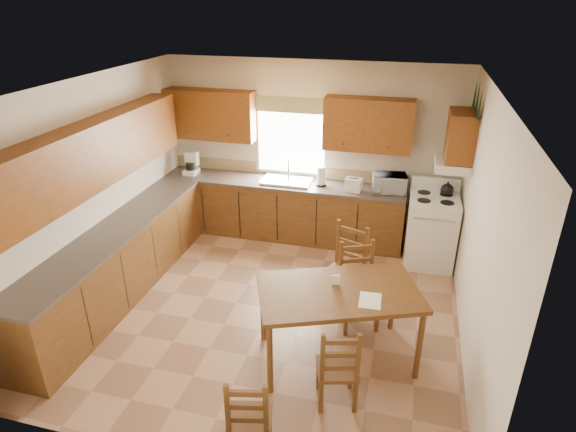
% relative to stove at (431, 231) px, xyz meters
% --- Properties ---
extents(floor, '(4.50, 4.50, 0.00)m').
position_rel_stove_xyz_m(floor, '(-1.88, -1.66, -0.50)').
color(floor, '#9D7357').
rests_on(floor, ground).
extents(ceiling, '(4.50, 4.50, 0.00)m').
position_rel_stove_xyz_m(ceiling, '(-1.88, -1.66, 2.20)').
color(ceiling, olive).
rests_on(ceiling, floor).
extents(wall_left, '(4.50, 4.50, 0.00)m').
position_rel_stove_xyz_m(wall_left, '(-4.13, -1.66, 0.85)').
color(wall_left, beige).
rests_on(wall_left, floor).
extents(wall_right, '(4.50, 4.50, 0.00)m').
position_rel_stove_xyz_m(wall_right, '(0.37, -1.66, 0.85)').
color(wall_right, beige).
rests_on(wall_right, floor).
extents(wall_back, '(4.50, 4.50, 0.00)m').
position_rel_stove_xyz_m(wall_back, '(-1.88, 0.59, 0.85)').
color(wall_back, beige).
rests_on(wall_back, floor).
extents(wall_front, '(4.50, 4.50, 0.00)m').
position_rel_stove_xyz_m(wall_front, '(-1.88, -3.91, 0.85)').
color(wall_front, beige).
rests_on(wall_front, floor).
extents(lower_cab_back, '(3.75, 0.60, 0.88)m').
position_rel_stove_xyz_m(lower_cab_back, '(-2.25, 0.29, -0.06)').
color(lower_cab_back, brown).
rests_on(lower_cab_back, floor).
extents(lower_cab_left, '(0.60, 3.60, 0.88)m').
position_rel_stove_xyz_m(lower_cab_left, '(-3.83, -1.81, -0.06)').
color(lower_cab_left, brown).
rests_on(lower_cab_left, floor).
extents(counter_back, '(3.75, 0.63, 0.04)m').
position_rel_stove_xyz_m(counter_back, '(-2.25, 0.29, 0.40)').
color(counter_back, '#4C423B').
rests_on(counter_back, lower_cab_back).
extents(counter_left, '(0.63, 3.60, 0.04)m').
position_rel_stove_xyz_m(counter_left, '(-3.83, -1.81, 0.40)').
color(counter_left, '#4C423B').
rests_on(counter_left, lower_cab_left).
extents(backsplash, '(3.75, 0.01, 0.18)m').
position_rel_stove_xyz_m(backsplash, '(-2.25, 0.58, 0.51)').
color(backsplash, '#958059').
rests_on(backsplash, counter_back).
extents(upper_cab_back_left, '(1.41, 0.33, 0.75)m').
position_rel_stove_xyz_m(upper_cab_back_left, '(-3.43, 0.42, 1.36)').
color(upper_cab_back_left, brown).
rests_on(upper_cab_back_left, wall_back).
extents(upper_cab_back_right, '(1.25, 0.33, 0.75)m').
position_rel_stove_xyz_m(upper_cab_back_right, '(-1.02, 0.42, 1.36)').
color(upper_cab_back_right, brown).
rests_on(upper_cab_back_right, wall_back).
extents(upper_cab_left, '(0.33, 3.60, 0.75)m').
position_rel_stove_xyz_m(upper_cab_left, '(-3.96, -1.81, 1.36)').
color(upper_cab_left, brown).
rests_on(upper_cab_left, wall_left).
extents(upper_cab_stove, '(0.33, 0.62, 0.62)m').
position_rel_stove_xyz_m(upper_cab_stove, '(0.20, -0.01, 1.40)').
color(upper_cab_stove, brown).
rests_on(upper_cab_stove, wall_right).
extents(range_hood, '(0.44, 0.62, 0.12)m').
position_rel_stove_xyz_m(range_hood, '(0.15, -0.01, 1.02)').
color(range_hood, silver).
rests_on(range_hood, wall_right).
extents(window_frame, '(1.13, 0.02, 1.18)m').
position_rel_stove_xyz_m(window_frame, '(-2.18, 0.56, 1.05)').
color(window_frame, silver).
rests_on(window_frame, wall_back).
extents(window_pane, '(1.05, 0.01, 1.10)m').
position_rel_stove_xyz_m(window_pane, '(-2.18, 0.55, 1.05)').
color(window_pane, white).
rests_on(window_pane, wall_back).
extents(window_valance, '(1.19, 0.01, 0.24)m').
position_rel_stove_xyz_m(window_valance, '(-2.18, 0.53, 1.55)').
color(window_valance, '#3F5928').
rests_on(window_valance, wall_back).
extents(sink_basin, '(0.75, 0.45, 0.04)m').
position_rel_stove_xyz_m(sink_basin, '(-2.18, 0.29, 0.44)').
color(sink_basin, silver).
rests_on(sink_basin, counter_back).
extents(pine_decal_a, '(0.22, 0.22, 0.36)m').
position_rel_stove_xyz_m(pine_decal_a, '(0.33, -0.33, 1.88)').
color(pine_decal_a, black).
rests_on(pine_decal_a, wall_right).
extents(pine_decal_b, '(0.22, 0.22, 0.36)m').
position_rel_stove_xyz_m(pine_decal_b, '(0.33, -0.01, 1.92)').
color(pine_decal_b, black).
rests_on(pine_decal_b, wall_right).
extents(pine_decal_c, '(0.22, 0.22, 0.36)m').
position_rel_stove_xyz_m(pine_decal_c, '(0.33, 0.31, 1.88)').
color(pine_decal_c, black).
rests_on(pine_decal_c, wall_right).
extents(stove, '(0.68, 0.70, 0.99)m').
position_rel_stove_xyz_m(stove, '(0.00, 0.00, 0.00)').
color(stove, silver).
rests_on(stove, floor).
extents(coffeemaker, '(0.22, 0.26, 0.33)m').
position_rel_stove_xyz_m(coffeemaker, '(-3.75, 0.26, 0.59)').
color(coffeemaker, silver).
rests_on(coffeemaker, counter_back).
extents(paper_towel, '(0.16, 0.16, 0.29)m').
position_rel_stove_xyz_m(paper_towel, '(-1.65, 0.30, 0.57)').
color(paper_towel, white).
rests_on(paper_towel, counter_back).
extents(toaster, '(0.26, 0.19, 0.19)m').
position_rel_stove_xyz_m(toaster, '(-1.15, 0.19, 0.52)').
color(toaster, silver).
rests_on(toaster, counter_back).
extents(microwave, '(0.49, 0.38, 0.27)m').
position_rel_stove_xyz_m(microwave, '(-0.65, 0.29, 0.56)').
color(microwave, silver).
rests_on(microwave, counter_back).
extents(dining_table, '(1.83, 1.45, 0.86)m').
position_rel_stove_xyz_m(dining_table, '(-0.95, -2.33, -0.07)').
color(dining_table, brown).
rests_on(dining_table, floor).
extents(chair_near_left, '(0.43, 0.42, 0.86)m').
position_rel_stove_xyz_m(chair_near_left, '(-1.46, -3.65, -0.07)').
color(chair_near_left, brown).
rests_on(chair_near_left, floor).
extents(chair_near_right, '(0.46, 0.45, 0.90)m').
position_rel_stove_xyz_m(chair_near_right, '(-0.85, -2.91, -0.05)').
color(chair_near_right, brown).
rests_on(chair_near_right, floor).
extents(chair_far_left, '(0.55, 0.54, 1.01)m').
position_rel_stove_xyz_m(chair_far_left, '(-0.80, -1.70, 0.01)').
color(chair_far_left, brown).
rests_on(chair_far_left, floor).
extents(chair_far_right, '(0.56, 0.55, 1.05)m').
position_rel_stove_xyz_m(chair_far_right, '(-1.04, -1.37, 0.03)').
color(chair_far_right, brown).
rests_on(chair_far_right, floor).
extents(table_paper, '(0.22, 0.29, 0.00)m').
position_rel_stove_xyz_m(table_paper, '(-0.63, -2.43, 0.36)').
color(table_paper, white).
rests_on(table_paper, dining_table).
extents(table_card, '(0.09, 0.04, 0.11)m').
position_rel_stove_xyz_m(table_card, '(-1.00, -2.24, 0.42)').
color(table_card, white).
rests_on(table_card, dining_table).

